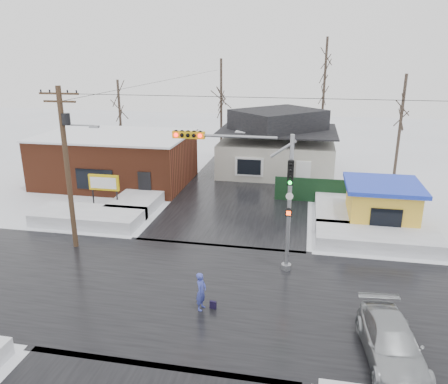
% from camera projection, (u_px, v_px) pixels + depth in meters
% --- Properties ---
extents(ground, '(120.00, 120.00, 0.00)m').
position_uv_depth(ground, '(196.00, 292.00, 20.32)').
color(ground, white).
rests_on(ground, ground).
extents(road_ns, '(10.00, 120.00, 0.02)m').
position_uv_depth(road_ns, '(196.00, 291.00, 20.32)').
color(road_ns, black).
rests_on(road_ns, ground).
extents(road_ew, '(120.00, 10.00, 0.02)m').
position_uv_depth(road_ew, '(196.00, 291.00, 20.32)').
color(road_ew, black).
rests_on(road_ew, ground).
extents(snowbank_nw, '(7.00, 3.00, 0.80)m').
position_uv_depth(snowbank_nw, '(89.00, 217.00, 28.37)').
color(snowbank_nw, white).
rests_on(snowbank_nw, ground).
extents(snowbank_ne, '(7.00, 3.00, 0.80)m').
position_uv_depth(snowbank_ne, '(378.00, 238.00, 25.10)').
color(snowbank_ne, white).
rests_on(snowbank_ne, ground).
extents(snowbank_nside_w, '(3.00, 8.00, 0.80)m').
position_uv_depth(snowbank_nside_w, '(145.00, 195.00, 32.67)').
color(snowbank_nside_w, white).
rests_on(snowbank_nside_w, ground).
extents(snowbank_nside_e, '(3.00, 8.00, 0.80)m').
position_uv_depth(snowbank_nside_e, '(337.00, 207.00, 30.14)').
color(snowbank_nside_e, white).
rests_on(snowbank_nside_e, ground).
extents(traffic_signal, '(6.05, 0.68, 7.00)m').
position_uv_depth(traffic_signal, '(258.00, 183.00, 21.25)').
color(traffic_signal, gray).
rests_on(traffic_signal, ground).
extents(utility_pole, '(3.15, 0.44, 9.00)m').
position_uv_depth(utility_pole, '(67.00, 160.00, 23.45)').
color(utility_pole, '#382619').
rests_on(utility_pole, ground).
extents(brick_building, '(12.20, 8.20, 4.12)m').
position_uv_depth(brick_building, '(116.00, 159.00, 36.61)').
color(brick_building, brown).
rests_on(brick_building, ground).
extents(marquee_sign, '(2.20, 0.21, 2.55)m').
position_uv_depth(marquee_sign, '(104.00, 184.00, 30.23)').
color(marquee_sign, black).
rests_on(marquee_sign, ground).
extents(house, '(10.40, 8.40, 5.76)m').
position_uv_depth(house, '(277.00, 144.00, 39.69)').
color(house, beige).
rests_on(house, ground).
extents(kiosk, '(4.60, 4.60, 2.88)m').
position_uv_depth(kiosk, '(381.00, 205.00, 27.48)').
color(kiosk, yellow).
rests_on(kiosk, ground).
extents(fence, '(8.00, 0.12, 1.80)m').
position_uv_depth(fence, '(330.00, 191.00, 31.94)').
color(fence, black).
rests_on(fence, ground).
extents(tree_far_left, '(3.00, 3.00, 10.00)m').
position_uv_depth(tree_far_left, '(221.00, 80.00, 42.87)').
color(tree_far_left, '#332821').
rests_on(tree_far_left, ground).
extents(tree_far_mid, '(3.00, 3.00, 12.00)m').
position_uv_depth(tree_far_mid, '(326.00, 63.00, 42.44)').
color(tree_far_mid, '#332821').
rests_on(tree_far_mid, ground).
extents(tree_far_right, '(3.00, 3.00, 9.00)m').
position_uv_depth(tree_far_right, '(404.00, 98.00, 34.62)').
color(tree_far_right, '#332821').
rests_on(tree_far_right, ground).
extents(tree_far_west, '(3.00, 3.00, 8.00)m').
position_uv_depth(tree_far_west, '(119.00, 97.00, 43.31)').
color(tree_far_west, '#332821').
rests_on(tree_far_west, ground).
extents(pedestrian, '(0.50, 0.68, 1.72)m').
position_uv_depth(pedestrian, '(201.00, 292.00, 18.69)').
color(pedestrian, '#3C46A8').
rests_on(pedestrian, ground).
extents(car, '(2.33, 4.86, 1.37)m').
position_uv_depth(car, '(391.00, 343.00, 15.66)').
color(car, '#A4A7AB').
rests_on(car, ground).
extents(shopping_bag, '(0.30, 0.17, 0.35)m').
position_uv_depth(shopping_bag, '(213.00, 305.00, 18.93)').
color(shopping_bag, black).
rests_on(shopping_bag, ground).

